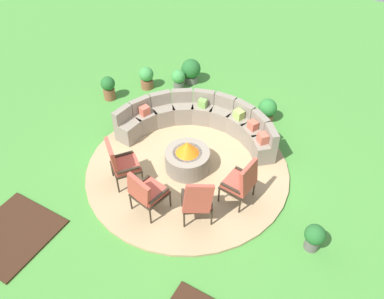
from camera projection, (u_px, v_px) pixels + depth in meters
ground_plane at (188, 170)px, 8.70m from camera, size 24.00×24.00×0.00m
patio_circle at (188, 169)px, 8.67m from camera, size 4.46×4.46×0.06m
mulch_bed_left at (12, 234)px, 7.41m from camera, size 1.45×1.54×0.04m
fire_pit at (187, 158)px, 8.46m from camera, size 0.97×0.97×0.75m
curved_stone_bench at (200, 121)px, 9.36m from camera, size 3.60×2.05×0.80m
lounge_chair_front_left at (121, 162)px, 7.96m from camera, size 0.78×0.81×1.15m
lounge_chair_front_right at (146, 192)px, 7.42m from camera, size 0.70×0.70×1.06m
lounge_chair_back_left at (197, 200)px, 7.24m from camera, size 0.76×0.79×1.11m
lounge_chair_back_right at (242, 181)px, 7.60m from camera, size 0.61×0.65×1.04m
potted_plant_0 at (147, 77)px, 10.88m from camera, size 0.40×0.40×0.63m
potted_plant_1 at (267, 110)px, 9.78m from camera, size 0.46×0.46×0.62m
potted_plant_2 at (191, 71)px, 11.07m from camera, size 0.55×0.55×0.71m
potted_plant_3 at (314, 237)px, 6.99m from camera, size 0.38×0.38×0.59m
potted_plant_4 at (108, 87)px, 10.47m from camera, size 0.38×0.38×0.67m
potted_plant_5 at (179, 78)px, 10.89m from camera, size 0.38×0.38×0.56m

